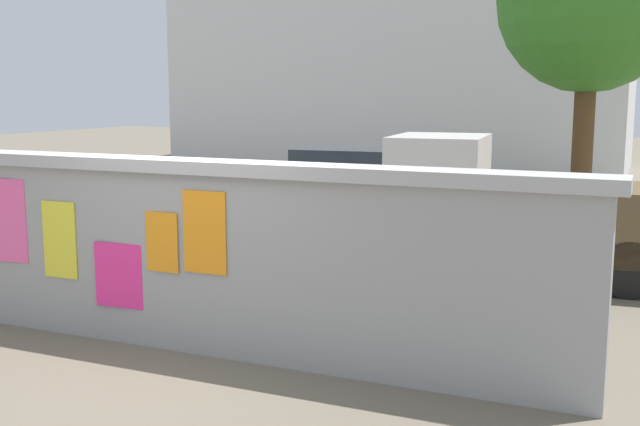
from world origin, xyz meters
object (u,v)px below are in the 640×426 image
(person_walking, at_px, (101,212))
(tree_roadside, at_px, (590,2))
(motorcycle, at_px, (249,270))
(bicycle_near, at_px, (159,233))
(car_parked, at_px, (344,184))
(auto_rickshaw_truck, at_px, (514,210))

(person_walking, height_order, tree_roadside, tree_roadside)
(motorcycle, height_order, bicycle_near, bicycle_near)
(motorcycle, height_order, tree_roadside, tree_roadside)
(bicycle_near, distance_m, person_walking, 2.13)
(bicycle_near, height_order, tree_roadside, tree_roadside)
(car_parked, distance_m, tree_roadside, 5.58)
(car_parked, distance_m, person_walking, 5.89)
(motorcycle, xyz_separation_m, tree_roadside, (2.80, 7.87, 3.58))
(car_parked, bearing_deg, tree_roadside, 26.72)
(car_parked, distance_m, motorcycle, 5.98)
(auto_rickshaw_truck, xyz_separation_m, bicycle_near, (-5.01, -0.84, -0.54))
(car_parked, xyz_separation_m, motorcycle, (1.21, -5.85, -0.27))
(auto_rickshaw_truck, height_order, tree_roadside, tree_roadside)
(auto_rickshaw_truck, xyz_separation_m, tree_roadside, (0.39, 5.06, 3.14))
(bicycle_near, bearing_deg, auto_rickshaw_truck, 9.50)
(bicycle_near, relative_size, tree_roadside, 0.30)
(car_parked, xyz_separation_m, person_walking, (-0.82, -5.83, 0.26))
(person_walking, distance_m, tree_roadside, 9.71)
(auto_rickshaw_truck, distance_m, bicycle_near, 5.11)
(person_walking, xyz_separation_m, tree_roadside, (4.83, 7.85, 3.05))
(motorcycle, relative_size, person_walking, 1.17)
(auto_rickshaw_truck, relative_size, person_walking, 2.29)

